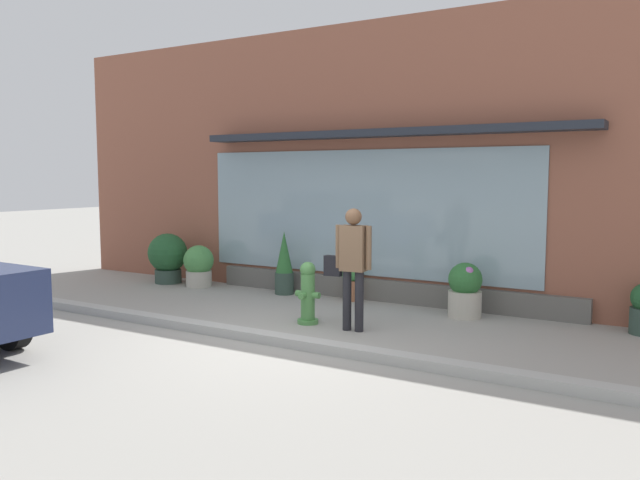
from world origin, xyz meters
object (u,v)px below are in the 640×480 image
object	(u,v)px
potted_plant_near_hydrant	(168,256)
fire_hydrant	(308,293)
pedestrian_with_handbag	(352,260)
potted_plant_window_right	(199,265)
potted_plant_trailing_edge	(284,264)
potted_plant_by_entrance	(351,280)
potted_plant_window_left	(465,290)

from	to	relation	value
potted_plant_near_hydrant	fire_hydrant	bearing A→B (deg)	-19.85
fire_hydrant	pedestrian_with_handbag	xyz separation A→B (m)	(0.73, -0.04, 0.53)
fire_hydrant	potted_plant_window_right	xyz separation A→B (m)	(-3.38, 1.50, -0.03)
pedestrian_with_handbag	potted_plant_trailing_edge	size ratio (longest dim) A/B	1.49
potted_plant_near_hydrant	potted_plant_by_entrance	bearing A→B (deg)	4.09
potted_plant_near_hydrant	potted_plant_by_entrance	size ratio (longest dim) A/B	1.51
potted_plant_near_hydrant	potted_plant_by_entrance	distance (m)	3.93
potted_plant_window_left	potted_plant_by_entrance	xyz separation A→B (m)	(-2.05, 0.24, -0.06)
pedestrian_with_handbag	potted_plant_by_entrance	world-z (taller)	pedestrian_with_handbag
potted_plant_near_hydrant	potted_plant_window_right	world-z (taller)	potted_plant_near_hydrant
pedestrian_with_handbag	potted_plant_window_left	bearing A→B (deg)	-128.92
fire_hydrant	potted_plant_window_right	size ratio (longest dim) A/B	1.13
pedestrian_with_handbag	potted_plant_window_left	world-z (taller)	pedestrian_with_handbag
potted_plant_trailing_edge	pedestrian_with_handbag	bearing A→B (deg)	-37.39
potted_plant_near_hydrant	potted_plant_trailing_edge	size ratio (longest dim) A/B	0.87
potted_plant_window_left	potted_plant_by_entrance	distance (m)	2.07
potted_plant_near_hydrant	potted_plant_trailing_edge	xyz separation A→B (m)	(2.62, 0.19, 0.00)
pedestrian_with_handbag	potted_plant_window_right	size ratio (longest dim) A/B	2.12
potted_plant_trailing_edge	potted_plant_near_hydrant	bearing A→B (deg)	-175.75
pedestrian_with_handbag	potted_plant_window_right	distance (m)	4.42
potted_plant_window_left	potted_plant_by_entrance	size ratio (longest dim) A/B	1.27
potted_plant_near_hydrant	potted_plant_trailing_edge	world-z (taller)	potted_plant_trailing_edge
fire_hydrant	potted_plant_window_right	distance (m)	3.70
potted_plant_window_right	pedestrian_with_handbag	bearing A→B (deg)	-20.68
fire_hydrant	potted_plant_window_left	world-z (taller)	fire_hydrant
fire_hydrant	pedestrian_with_handbag	distance (m)	0.90
fire_hydrant	potted_plant_trailing_edge	size ratio (longest dim) A/B	0.79
potted_plant_trailing_edge	potted_plant_by_entrance	xyz separation A→B (m)	(1.29, 0.08, -0.18)
potted_plant_window_right	potted_plant_by_entrance	world-z (taller)	potted_plant_window_right
potted_plant_window_left	potted_plant_window_right	xyz separation A→B (m)	(-5.16, -0.04, -0.00)
potted_plant_by_entrance	potted_plant_near_hydrant	bearing A→B (deg)	-175.91
potted_plant_window_left	potted_plant_window_right	distance (m)	5.16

